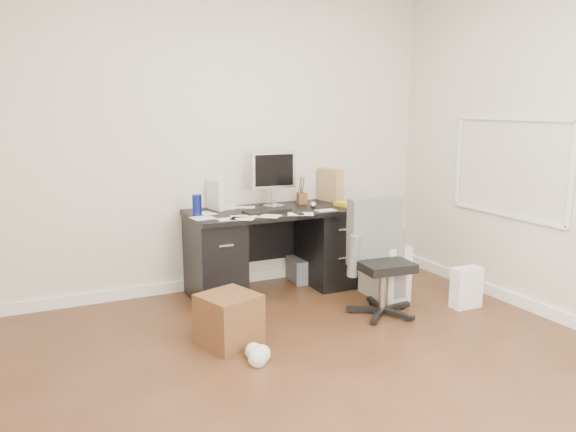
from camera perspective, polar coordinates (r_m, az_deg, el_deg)
name	(u,v)px	position (r m, az deg, el deg)	size (l,w,h in m)	color
ground	(336,373)	(3.66, 4.91, -15.64)	(4.00, 4.00, 0.00)	#422715
room_shell	(343,104)	(3.32, 5.62, 11.25)	(4.02, 4.02, 2.71)	silver
desk	(273,248)	(5.04, -1.50, -3.25)	(1.50, 0.70, 0.75)	black
loose_papers	(254,212)	(4.84, -3.44, 0.40)	(1.10, 0.60, 0.00)	silver
lcd_monitor	(274,179)	(5.04, -1.48, 3.76)	(0.41, 0.23, 0.51)	#A9A9AE
keyboard	(267,211)	(4.83, -2.15, 0.51)	(0.42, 0.14, 0.02)	black
computer_mouse	(313,205)	(5.02, 2.55, 1.13)	(0.06, 0.06, 0.06)	#A9A9AE
travel_mug	(197,205)	(4.72, -9.23, 1.09)	(0.08, 0.08, 0.18)	navy
white_binder	(215,195)	(4.98, -7.43, 2.12)	(0.10, 0.22, 0.26)	silver
magazine_file	(331,185)	(5.42, 4.35, 3.17)	(0.13, 0.26, 0.31)	#9D774B
pen_cup	(302,190)	(5.24, 1.43, 2.61)	(0.10, 0.10, 0.25)	#583519
yellow_book	(348,204)	(5.16, 6.10, 1.21)	(0.16, 0.21, 0.04)	gold
paper_remote	(301,213)	(4.75, 1.29, 0.30)	(0.22, 0.17, 0.02)	silver
office_chair	(383,259)	(4.51, 9.68, -4.30)	(0.52, 0.52, 0.92)	#565956
pc_tower	(384,270)	(4.95, 9.74, -5.43)	(0.22, 0.50, 0.50)	beige
shopping_bag	(466,288)	(4.92, 17.66, -6.94)	(0.25, 0.18, 0.34)	white
wicker_basket	(229,319)	(4.01, -6.02, -10.40)	(0.36, 0.36, 0.36)	#4C2F16
desk_printer	(310,269)	(5.42, 2.22, -5.37)	(0.38, 0.31, 0.22)	slate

